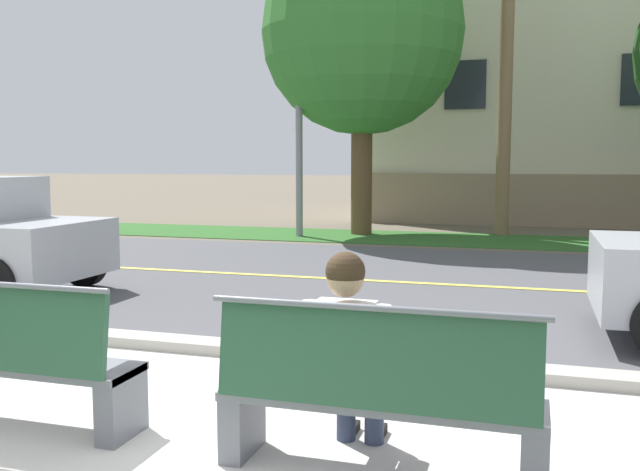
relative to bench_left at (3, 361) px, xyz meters
The scene contains 13 objects.
ground_plane 7.81m from the bench_left, 80.81° to the left, with size 140.00×140.00×0.00m, color #665B4C.
sidewalk_pavement 1.33m from the bench_left, ahead, with size 44.00×3.60×0.01m, color beige.
curb_edge 2.43m from the bench_left, 58.67° to the left, with size 44.00×0.30×0.11m, color #ADA89E.
street_asphalt 6.33m from the bench_left, 78.64° to the left, with size 52.00×8.00×0.01m, color #515156.
road_centre_line 6.33m from the bench_left, 78.64° to the left, with size 48.00×0.14×0.01m, color #E0CC4C.
far_verge_grass 12.05m from the bench_left, 84.07° to the left, with size 48.00×2.80×0.02m, color #2D6026.
bench_left is the anchor object (origin of this frame).
bench_right 2.49m from the bench_left, ahead, with size 1.80×0.48×1.01m.
seated_person_white 2.30m from the bench_left, ahead, with size 0.52×0.68×1.25m.
streetlamp 12.41m from the bench_left, 99.08° to the left, with size 0.24×2.10×6.70m.
shade_tree_far_left 13.21m from the bench_left, 92.21° to the left, with size 4.70×4.70×7.75m.
garden_wall 16.63m from the bench_left, 71.94° to the left, with size 13.00×0.36×1.40m, color gray.
house_across_street 19.64m from the bench_left, 79.14° to the left, with size 10.63×6.91×7.49m.
Camera 1 is at (2.02, -3.31, 1.75)m, focal length 39.07 mm.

